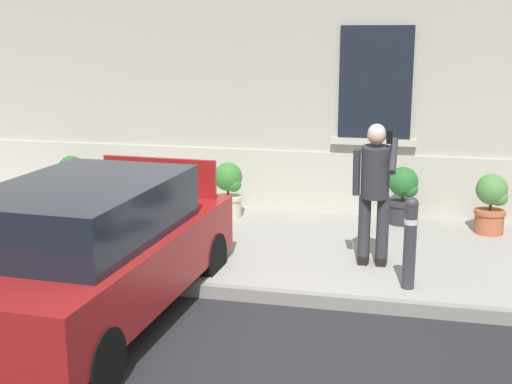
# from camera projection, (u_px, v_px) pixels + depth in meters

# --- Properties ---
(ground_plane) EXTENTS (80.00, 80.00, 0.00)m
(ground_plane) POSITION_uv_depth(u_px,v_px,m) (262.00, 339.00, 6.74)
(ground_plane) COLOR #232326
(sidewalk) EXTENTS (24.00, 3.60, 0.15)m
(sidewalk) POSITION_uv_depth(u_px,v_px,m) (307.00, 248.00, 9.38)
(sidewalk) COLOR #99968E
(sidewalk) RESTS_ON ground
(curb_edge) EXTENTS (24.00, 0.12, 0.15)m
(curb_edge) POSITION_uv_depth(u_px,v_px,m) (280.00, 297.00, 7.62)
(curb_edge) COLOR gray
(curb_edge) RESTS_ON ground
(hatchback_car_red) EXTENTS (1.91, 4.13, 1.50)m
(hatchback_car_red) POSITION_uv_depth(u_px,v_px,m) (91.00, 248.00, 7.01)
(hatchback_car_red) COLOR maroon
(hatchback_car_red) RESTS_ON ground
(bollard_near_person) EXTENTS (0.15, 0.15, 1.04)m
(bollard_near_person) POSITION_uv_depth(u_px,v_px,m) (410.00, 240.00, 7.55)
(bollard_near_person) COLOR #333338
(bollard_near_person) RESTS_ON sidewalk
(person_on_phone) EXTENTS (0.51, 0.48, 1.75)m
(person_on_phone) POSITION_uv_depth(u_px,v_px,m) (375.00, 186.00, 8.22)
(person_on_phone) COLOR #2D2D33
(person_on_phone) RESTS_ON sidewalk
(planter_olive) EXTENTS (0.44, 0.44, 0.86)m
(planter_olive) POSITION_uv_depth(u_px,v_px,m) (72.00, 181.00, 11.12)
(planter_olive) COLOR #606B38
(planter_olive) RESTS_ON sidewalk
(planter_cream) EXTENTS (0.44, 0.44, 0.86)m
(planter_cream) POSITION_uv_depth(u_px,v_px,m) (229.00, 189.00, 10.54)
(planter_cream) COLOR beige
(planter_cream) RESTS_ON sidewalk
(planter_charcoal) EXTENTS (0.44, 0.44, 0.86)m
(planter_charcoal) POSITION_uv_depth(u_px,v_px,m) (403.00, 194.00, 10.19)
(planter_charcoal) COLOR #2D2D30
(planter_charcoal) RESTS_ON sidewalk
(planter_terracotta) EXTENTS (0.44, 0.44, 0.86)m
(planter_terracotta) POSITION_uv_depth(u_px,v_px,m) (491.00, 202.00, 9.69)
(planter_terracotta) COLOR #B25B38
(planter_terracotta) RESTS_ON sidewalk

